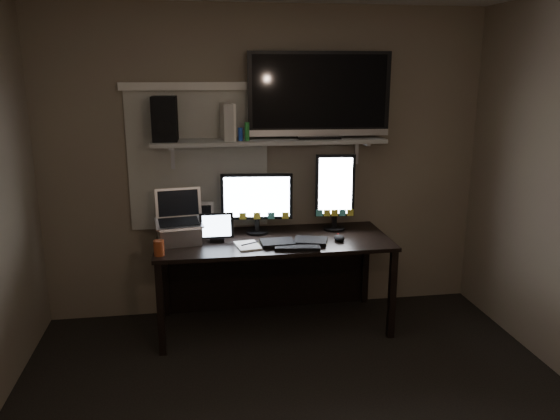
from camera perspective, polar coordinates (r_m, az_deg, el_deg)
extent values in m
plane|color=#705E51|center=(4.47, -1.41, 4.76)|extent=(3.60, 0.00, 3.60)
cube|color=beige|center=(4.41, -8.51, 5.13)|extent=(1.10, 0.02, 1.10)
cube|color=black|center=(4.24, -0.70, -3.23)|extent=(1.80, 0.75, 0.03)
cube|color=black|center=(4.69, -1.31, -6.19)|extent=(1.80, 0.02, 0.70)
cube|color=black|center=(4.03, -12.37, -10.12)|extent=(0.05, 0.05, 0.70)
cube|color=black|center=(4.26, 11.63, -8.65)|extent=(0.05, 0.05, 0.70)
cube|color=black|center=(4.64, -11.93, -6.72)|extent=(0.05, 0.05, 0.70)
cube|color=black|center=(4.85, 8.89, -5.64)|extent=(0.05, 0.05, 0.70)
cube|color=#A4A4A0|center=(4.27, -1.12, 7.22)|extent=(1.80, 0.35, 0.03)
cube|color=black|center=(4.32, -2.43, 0.73)|extent=(0.57, 0.12, 0.50)
cube|color=black|center=(4.42, 5.76, 1.89)|extent=(0.32, 0.09, 0.63)
cube|color=black|center=(4.11, 1.48, -3.37)|extent=(0.53, 0.27, 0.03)
ellipsoid|color=black|center=(4.21, 6.21, -2.91)|extent=(0.08, 0.12, 0.04)
cube|color=white|center=(4.06, -3.40, -3.74)|extent=(0.20, 0.25, 0.01)
cube|color=black|center=(4.17, -6.64, -1.81)|extent=(0.26, 0.11, 0.22)
cube|color=black|center=(4.38, -8.48, -0.88)|extent=(0.20, 0.09, 0.25)
cube|color=silver|center=(4.15, -10.56, -0.82)|extent=(0.38, 0.33, 0.39)
cylinder|color=maroon|center=(3.94, -12.53, -3.90)|extent=(0.09, 0.09, 0.11)
cube|color=black|center=(4.32, 4.09, 11.88)|extent=(1.11, 0.27, 0.66)
cube|color=silver|center=(4.23, -5.47, 9.17)|extent=(0.11, 0.24, 0.28)
cube|color=black|center=(4.23, -11.94, 9.31)|extent=(0.19, 0.23, 0.33)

